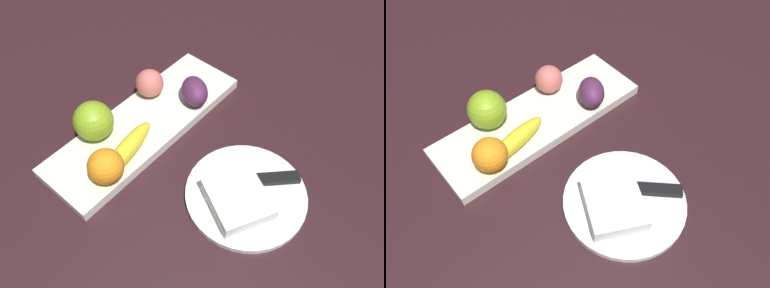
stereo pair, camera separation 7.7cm
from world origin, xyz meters
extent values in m
plane|color=black|center=(0.00, 0.00, 0.00)|extent=(2.40, 2.40, 0.00)
cube|color=white|center=(-0.02, 0.01, 0.01)|extent=(0.47, 0.15, 0.02)
sphere|color=#84B123|center=(0.07, -0.04, 0.06)|extent=(0.08, 0.08, 0.08)
ellipsoid|color=yellow|center=(0.06, 0.05, 0.04)|extent=(0.16, 0.07, 0.04)
sphere|color=orange|center=(0.12, 0.06, 0.06)|extent=(0.07, 0.07, 0.07)
sphere|color=#D56961|center=(-0.09, -0.04, 0.05)|extent=(0.06, 0.06, 0.06)
ellipsoid|color=#53254D|center=(-0.14, 0.05, 0.05)|extent=(0.09, 0.10, 0.06)
cylinder|color=white|center=(-0.02, 0.28, 0.01)|extent=(0.23, 0.23, 0.01)
cube|color=white|center=(0.01, 0.28, 0.03)|extent=(0.14, 0.15, 0.03)
cube|color=silver|center=(-0.04, 0.27, 0.01)|extent=(0.12, 0.12, 0.00)
cube|color=black|center=(-0.08, 0.31, 0.02)|extent=(0.08, 0.08, 0.01)
camera|label=1|loc=(0.34, 0.46, 0.66)|focal=36.86mm
camera|label=2|loc=(0.29, 0.51, 0.66)|focal=36.86mm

